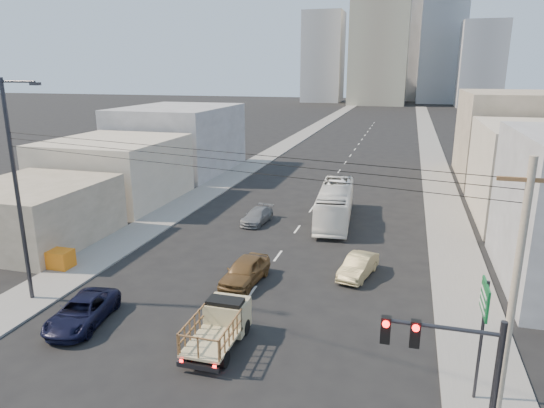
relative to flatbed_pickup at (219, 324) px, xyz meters
The scene contains 25 objects.
ground 2.74m from the flatbed_pickup, 96.20° to the right, with size 420.00×420.00×0.00m, color black.
sidewalk_left 68.58m from the flatbed_pickup, 100.10° to the left, with size 3.50×180.00×0.12m, color slate.
sidewalk_right 68.48m from the flatbed_pickup, 80.35° to the left, with size 3.50×180.00×0.12m, color slate.
lane_dashes 50.52m from the flatbed_pickup, 90.31° to the left, with size 0.15×104.00×0.01m.
flatbed_pickup is the anchor object (origin of this frame).
navy_pickup 7.36m from the flatbed_pickup, behind, with size 2.21×4.80×1.33m, color black.
city_bus 20.64m from the flatbed_pickup, 83.66° to the left, with size 2.57×10.97×3.05m, color white.
sedan_brown 6.86m from the flatbed_pickup, 98.70° to the left, with size 1.83×4.54×1.55m, color brown.
sedan_tan 10.99m from the flatbed_pickup, 60.68° to the left, with size 1.42×4.06×1.34m, color tan.
sedan_grey 18.69m from the flatbed_pickup, 101.95° to the left, with size 1.68×4.14×1.20m, color slate.
traffic_signal 11.63m from the flatbed_pickup, 32.28° to the right, with size 3.23×0.35×6.00m.
green_sign 11.25m from the flatbed_pickup, ahead, with size 0.18×1.60×5.00m.
utility_pole 12.45m from the flatbed_pickup, 17.29° to the right, with size 1.80×0.24×10.00m.
streetlamp_left 12.92m from the flatbed_pickup, behind, with size 2.36×0.25×12.00m.
overhead_wires 7.94m from the flatbed_pickup, 105.24° to the right, with size 23.01×5.02×0.72m.
crate_stack 14.40m from the flatbed_pickup, 157.18° to the left, with size 1.80×1.20×1.14m.
bldg_right_far 46.12m from the flatbed_pickup, 64.58° to the left, with size 12.00×16.00×10.00m, color gray.
bldg_left_near 20.63m from the flatbed_pickup, 152.51° to the left, with size 9.00×10.00×4.40m, color gray.
bldg_left_mid 28.94m from the flatbed_pickup, 131.86° to the left, with size 11.00×12.00×6.00m, color #B4A891.
bldg_left_far 41.62m from the flatbed_pickup, 118.44° to the left, with size 12.00×16.00×8.00m, color gray.
high_rise_tower 170.04m from the flatbed_pickup, 91.46° to the left, with size 20.00×20.00×60.00m, color tan.
midrise_ne 184.34m from the flatbed_pickup, 84.45° to the left, with size 16.00×16.00×40.00m, color #979A9F.
midrise_nw 180.14m from the flatbed_pickup, 98.42° to the left, with size 15.00×15.00×34.00m, color #979A9F.
midrise_back 198.69m from the flatbed_pickup, 88.34° to the left, with size 18.00×18.00×44.00m, color gray.
midrise_east 165.71m from the flatbed_pickup, 79.63° to the left, with size 14.00×14.00×28.00m, color #979A9F.
Camera 1 is at (8.00, -16.09, 12.35)m, focal length 32.00 mm.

